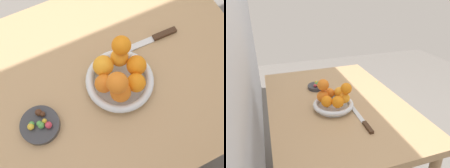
# 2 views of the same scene
# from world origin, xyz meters

# --- Properties ---
(dining_table) EXTENTS (1.10, 0.76, 0.74)m
(dining_table) POSITION_xyz_m (0.00, 0.00, 0.65)
(dining_table) COLOR tan
(dining_table) RESTS_ON ground_plane
(fruit_bowl) EXTENTS (0.22, 0.22, 0.04)m
(fruit_bowl) POSITION_xyz_m (-0.08, 0.04, 0.76)
(fruit_bowl) COLOR silver
(fruit_bowl) RESTS_ON dining_table
(candy_dish) EXTENTS (0.12, 0.12, 0.02)m
(candy_dish) POSITION_xyz_m (0.20, 0.06, 0.75)
(candy_dish) COLOR #333338
(candy_dish) RESTS_ON dining_table
(orange_0) EXTENTS (0.06, 0.06, 0.06)m
(orange_0) POSITION_xyz_m (-0.14, 0.03, 0.81)
(orange_0) COLOR orange
(orange_0) RESTS_ON fruit_bowl
(orange_1) EXTENTS (0.06, 0.06, 0.06)m
(orange_1) POSITION_xyz_m (-0.10, -0.01, 0.81)
(orange_1) COLOR orange
(orange_1) RESTS_ON fruit_bowl
(orange_2) EXTENTS (0.07, 0.07, 0.07)m
(orange_2) POSITION_xyz_m (-0.05, -0.01, 0.81)
(orange_2) COLOR orange
(orange_2) RESTS_ON fruit_bowl
(orange_3) EXTENTS (0.06, 0.06, 0.06)m
(orange_3) POSITION_xyz_m (-0.02, 0.04, 0.81)
(orange_3) COLOR orange
(orange_3) RESTS_ON fruit_bowl
(orange_4) EXTENTS (0.06, 0.06, 0.06)m
(orange_4) POSITION_xyz_m (-0.06, 0.09, 0.81)
(orange_4) COLOR orange
(orange_4) RESTS_ON fruit_bowl
(orange_5) EXTENTS (0.06, 0.06, 0.06)m
(orange_5) POSITION_xyz_m (-0.11, 0.09, 0.81)
(orange_5) COLOR orange
(orange_5) RESTS_ON fruit_bowl
(orange_6) EXTENTS (0.06, 0.06, 0.06)m
(orange_6) POSITION_xyz_m (-0.05, 0.08, 0.88)
(orange_6) COLOR orange
(orange_6) RESTS_ON orange_4
(orange_7) EXTENTS (0.06, 0.06, 0.06)m
(orange_7) POSITION_xyz_m (-0.11, -0.02, 0.87)
(orange_7) COLOR orange
(orange_7) RESTS_ON orange_1
(candy_ball_0) EXTENTS (0.02, 0.02, 0.02)m
(candy_ball_0) POSITION_xyz_m (0.18, 0.04, 0.77)
(candy_ball_0) COLOR #472819
(candy_ball_0) RESTS_ON candy_dish
(candy_ball_1) EXTENTS (0.02, 0.02, 0.02)m
(candy_ball_1) POSITION_xyz_m (0.20, 0.06, 0.77)
(candy_ball_1) COLOR #4C9947
(candy_ball_1) RESTS_ON candy_dish
(candy_ball_2) EXTENTS (0.02, 0.02, 0.02)m
(candy_ball_2) POSITION_xyz_m (0.23, 0.06, 0.77)
(candy_ball_2) COLOR gold
(candy_ball_2) RESTS_ON candy_dish
(candy_ball_3) EXTENTS (0.02, 0.02, 0.02)m
(candy_ball_3) POSITION_xyz_m (0.19, 0.03, 0.77)
(candy_ball_3) COLOR #472819
(candy_ball_3) RESTS_ON candy_dish
(candy_ball_4) EXTENTS (0.02, 0.02, 0.02)m
(candy_ball_4) POSITION_xyz_m (0.18, 0.06, 0.77)
(candy_ball_4) COLOR gold
(candy_ball_4) RESTS_ON candy_dish
(candy_ball_5) EXTENTS (0.02, 0.02, 0.02)m
(candy_ball_5) POSITION_xyz_m (0.20, 0.07, 0.77)
(candy_ball_5) COLOR #4C9947
(candy_ball_5) RESTS_ON candy_dish
(candy_ball_6) EXTENTS (0.02, 0.02, 0.02)m
(candy_ball_6) POSITION_xyz_m (0.18, 0.08, 0.77)
(candy_ball_6) COLOR #C6384C
(candy_ball_6) RESTS_ON candy_dish
(candy_ball_7) EXTENTS (0.02, 0.02, 0.02)m
(candy_ball_7) POSITION_xyz_m (0.22, 0.05, 0.77)
(candy_ball_7) COLOR #4C9947
(candy_ball_7) RESTS_ON candy_dish
(knife) EXTENTS (0.26, 0.03, 0.01)m
(knife) POSITION_xyz_m (-0.24, -0.06, 0.75)
(knife) COLOR #3F2819
(knife) RESTS_ON dining_table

